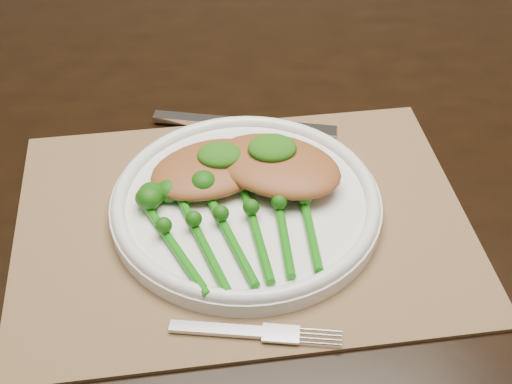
{
  "coord_description": "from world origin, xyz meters",
  "views": [
    {
      "loc": [
        0.04,
        -0.6,
        1.29
      ],
      "look_at": [
        0.05,
        -0.05,
        0.78
      ],
      "focal_mm": 50.0,
      "sensor_mm": 36.0,
      "label": 1
    }
  ],
  "objects_px": {
    "placemat": "(243,222)",
    "chicken_fillet_left": "(211,169)",
    "dining_table": "(288,311)",
    "broccolini_bundle": "(242,231)",
    "dinner_plate": "(246,202)"
  },
  "relations": [
    {
      "from": "placemat",
      "to": "dinner_plate",
      "type": "distance_m",
      "value": 0.02
    },
    {
      "from": "dining_table",
      "to": "chicken_fillet_left",
      "type": "distance_m",
      "value": 0.44
    },
    {
      "from": "dining_table",
      "to": "dinner_plate",
      "type": "xyz_separation_m",
      "value": [
        -0.06,
        -0.16,
        0.39
      ]
    },
    {
      "from": "chicken_fillet_left",
      "to": "dining_table",
      "type": "bearing_deg",
      "value": 27.45
    },
    {
      "from": "chicken_fillet_left",
      "to": "broccolini_bundle",
      "type": "relative_size",
      "value": 0.62
    },
    {
      "from": "dinner_plate",
      "to": "chicken_fillet_left",
      "type": "xyz_separation_m",
      "value": [
        -0.04,
        0.03,
        0.02
      ]
    },
    {
      "from": "placemat",
      "to": "broccolini_bundle",
      "type": "distance_m",
      "value": 0.04
    },
    {
      "from": "placemat",
      "to": "chicken_fillet_left",
      "type": "height_order",
      "value": "chicken_fillet_left"
    },
    {
      "from": "dinner_plate",
      "to": "broccolini_bundle",
      "type": "relative_size",
      "value": 1.33
    },
    {
      "from": "chicken_fillet_left",
      "to": "broccolini_bundle",
      "type": "distance_m",
      "value": 0.09
    },
    {
      "from": "dinner_plate",
      "to": "broccolini_bundle",
      "type": "xyz_separation_m",
      "value": [
        -0.0,
        -0.05,
        0.01
      ]
    },
    {
      "from": "chicken_fillet_left",
      "to": "placemat",
      "type": "bearing_deg",
      "value": -79.09
    },
    {
      "from": "dinner_plate",
      "to": "broccolini_bundle",
      "type": "bearing_deg",
      "value": -94.77
    },
    {
      "from": "dining_table",
      "to": "placemat",
      "type": "distance_m",
      "value": 0.42
    },
    {
      "from": "placemat",
      "to": "chicken_fillet_left",
      "type": "relative_size",
      "value": 3.53
    }
  ]
}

